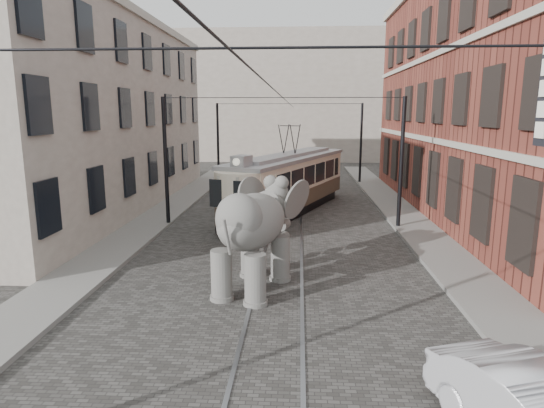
{
  "coord_description": "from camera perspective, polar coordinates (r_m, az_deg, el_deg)",
  "views": [
    {
      "loc": [
        0.59,
        -15.07,
        5.28
      ],
      "look_at": [
        -0.35,
        0.97,
        2.1
      ],
      "focal_mm": 30.49,
      "sensor_mm": 36.0,
      "label": 1
    }
  ],
  "objects": [
    {
      "name": "ground",
      "position": [
        15.98,
        1.07,
        -8.1
      ],
      "size": [
        120.0,
        120.0,
        0.0
      ],
      "primitive_type": "plane",
      "color": "#474542"
    },
    {
      "name": "catenary",
      "position": [
        20.22,
        1.11,
        4.71
      ],
      "size": [
        11.0,
        30.2,
        6.0
      ],
      "primitive_type": null,
      "color": "black",
      "rests_on": "ground"
    },
    {
      "name": "tram_rails",
      "position": [
        15.98,
        1.07,
        -8.06
      ],
      "size": [
        1.54,
        80.0,
        0.02
      ],
      "primitive_type": null,
      "color": "slate",
      "rests_on": "ground"
    },
    {
      "name": "elephant",
      "position": [
        13.81,
        -2.45,
        -4.12
      ],
      "size": [
        4.38,
        5.96,
        3.27
      ],
      "primitive_type": null,
      "rotation": [
        0.0,
        0.0,
        -0.3
      ],
      "color": "#65625E",
      "rests_on": "ground"
    },
    {
      "name": "tram",
      "position": [
        24.61,
        2.15,
        4.3
      ],
      "size": [
        6.62,
        11.81,
        4.66
      ],
      "primitive_type": null,
      "rotation": [
        0.0,
        0.0,
        -0.38
      ],
      "color": "beige",
      "rests_on": "ground"
    },
    {
      "name": "distant_block",
      "position": [
        55.11,
        2.83,
        12.96
      ],
      "size": [
        28.0,
        10.0,
        14.0
      ],
      "primitive_type": "cube",
      "color": "gray",
      "rests_on": "ground"
    },
    {
      "name": "sidewalk_right",
      "position": [
        16.84,
        22.12,
        -7.67
      ],
      "size": [
        2.0,
        60.0,
        0.15
      ],
      "primitive_type": "cube",
      "color": "slate",
      "rests_on": "ground"
    },
    {
      "name": "stucco_building",
      "position": [
        27.63,
        -21.77,
        9.83
      ],
      "size": [
        7.0,
        24.0,
        10.0
      ],
      "primitive_type": "cube",
      "color": "gray",
      "rests_on": "ground"
    },
    {
      "name": "brick_building",
      "position": [
        26.24,
        27.34,
        11.54
      ],
      "size": [
        8.0,
        26.0,
        12.0
      ],
      "primitive_type": "cube",
      "color": "maroon",
      "rests_on": "ground"
    },
    {
      "name": "sidewalk_left",
      "position": [
        17.45,
        -20.95,
        -6.92
      ],
      "size": [
        2.0,
        60.0,
        0.15
      ],
      "primitive_type": "cube",
      "color": "slate",
      "rests_on": "ground"
    }
  ]
}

